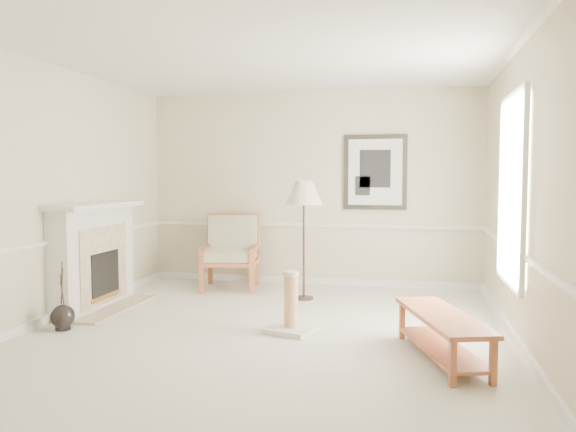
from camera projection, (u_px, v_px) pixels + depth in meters
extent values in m
plane|color=silver|center=(267.00, 332.00, 5.88)|extent=(5.50, 5.50, 0.00)
cube|color=beige|center=(312.00, 189.00, 8.46)|extent=(5.00, 0.04, 2.90)
cube|color=beige|center=(142.00, 210.00, 3.10)|extent=(5.00, 0.04, 2.90)
cube|color=beige|center=(51.00, 193.00, 6.31)|extent=(0.04, 5.50, 2.90)
cube|color=beige|center=(524.00, 196.00, 5.25)|extent=(0.04, 5.50, 2.90)
cube|color=white|center=(266.00, 51.00, 5.68)|extent=(5.00, 5.50, 0.04)
cube|color=white|center=(311.00, 281.00, 8.54)|extent=(4.95, 0.04, 0.10)
cube|color=white|center=(311.00, 225.00, 8.48)|extent=(4.95, 0.04, 0.05)
cube|color=white|center=(512.00, 190.00, 5.65)|extent=(0.03, 1.20, 1.80)
cube|color=white|center=(511.00, 190.00, 5.65)|extent=(0.05, 1.34, 1.94)
cube|color=black|center=(375.00, 172.00, 8.21)|extent=(0.92, 0.04, 1.10)
cube|color=white|center=(375.00, 172.00, 8.19)|extent=(0.78, 0.01, 0.96)
cube|color=black|center=(375.00, 169.00, 8.18)|extent=(0.45, 0.01, 0.55)
cube|color=white|center=(93.00, 258.00, 6.92)|extent=(0.28, 1.50, 1.25)
cube|color=white|center=(96.00, 206.00, 6.86)|extent=(0.46, 1.64, 0.06)
cube|color=#C6B28E|center=(104.00, 265.00, 6.90)|extent=(0.02, 1.05, 0.95)
cube|color=black|center=(105.00, 275.00, 6.90)|extent=(0.02, 0.62, 0.58)
cube|color=#BC933E|center=(106.00, 296.00, 6.92)|extent=(0.01, 0.66, 0.05)
cube|color=#C6B28E|center=(106.00, 308.00, 6.93)|extent=(0.60, 1.50, 0.03)
sphere|color=black|center=(63.00, 317.00, 5.97)|extent=(0.25, 0.25, 0.25)
cylinder|color=black|center=(63.00, 327.00, 5.98)|extent=(0.16, 0.16, 0.07)
cylinder|color=black|center=(62.00, 286.00, 5.95)|extent=(0.09, 0.08, 0.40)
cylinder|color=black|center=(62.00, 289.00, 5.95)|extent=(0.10, 0.09, 0.33)
cylinder|color=black|center=(62.00, 283.00, 5.95)|extent=(0.05, 0.04, 0.47)
cube|color=#9F5333|center=(202.00, 278.00, 7.84)|extent=(0.08, 0.08, 0.43)
cube|color=#9F5333|center=(210.00, 270.00, 8.55)|extent=(0.08, 0.08, 0.43)
cube|color=#9F5333|center=(252.00, 278.00, 7.82)|extent=(0.08, 0.08, 0.43)
cube|color=#9F5333|center=(257.00, 270.00, 8.52)|extent=(0.08, 0.08, 0.43)
cube|color=#9F5333|center=(230.00, 261.00, 8.17)|extent=(0.93, 0.93, 0.06)
cube|color=#9F5333|center=(233.00, 235.00, 8.51)|extent=(0.82, 0.32, 0.63)
cube|color=#9F5333|center=(206.00, 248.00, 8.17)|extent=(0.21, 0.80, 0.06)
cube|color=#9F5333|center=(254.00, 248.00, 8.14)|extent=(0.21, 0.80, 0.06)
cube|color=white|center=(230.00, 254.00, 8.16)|extent=(0.85, 0.85, 0.14)
cube|color=white|center=(233.00, 234.00, 8.44)|extent=(0.76, 0.35, 0.56)
cylinder|color=black|center=(304.00, 298.00, 7.49)|extent=(0.26, 0.26, 0.03)
cylinder|color=black|center=(304.00, 244.00, 7.44)|extent=(0.03, 0.03, 1.42)
cone|color=beige|center=(304.00, 193.00, 7.39)|extent=(0.63, 0.63, 0.31)
cube|color=#9F5333|center=(442.00, 316.00, 5.00)|extent=(0.85, 1.50, 0.04)
cube|color=#9F5333|center=(442.00, 348.00, 5.02)|extent=(0.76, 1.38, 0.03)
cube|color=#9F5333|center=(453.00, 364.00, 4.34)|extent=(0.06, 0.06, 0.37)
cube|color=#9F5333|center=(493.00, 362.00, 4.37)|extent=(0.06, 0.06, 0.37)
cube|color=#9F5333|center=(402.00, 321.00, 5.65)|extent=(0.06, 0.06, 0.37)
cube|color=#9F5333|center=(434.00, 320.00, 5.68)|extent=(0.06, 0.06, 0.37)
cube|color=beige|center=(291.00, 329.00, 5.90)|extent=(0.56, 0.56, 0.06)
cylinder|color=tan|center=(291.00, 301.00, 5.87)|extent=(0.15, 0.15, 0.54)
cylinder|color=beige|center=(291.00, 273.00, 5.85)|extent=(0.17, 0.17, 0.05)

